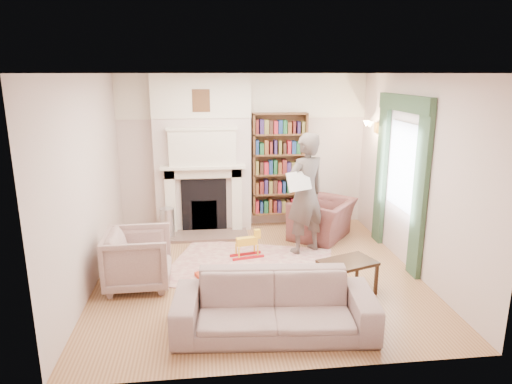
{
  "coord_description": "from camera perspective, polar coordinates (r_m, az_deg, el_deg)",
  "views": [
    {
      "loc": [
        -0.72,
        -6.03,
        2.8
      ],
      "look_at": [
        0.0,
        0.25,
        1.15
      ],
      "focal_mm": 32.0,
      "sensor_mm": 36.0,
      "label": 1
    }
  ],
  "objects": [
    {
      "name": "floor",
      "position": [
        6.69,
        0.25,
        -10.12
      ],
      "size": [
        4.5,
        4.5,
        0.0
      ],
      "primitive_type": "plane",
      "color": "brown",
      "rests_on": "ground"
    },
    {
      "name": "ceiling",
      "position": [
        6.07,
        0.28,
        14.62
      ],
      "size": [
        4.5,
        4.5,
        0.0
      ],
      "primitive_type": "plane",
      "rotation": [
        3.14,
        0.0,
        0.0
      ],
      "color": "white",
      "rests_on": "wall_back"
    },
    {
      "name": "wall_back",
      "position": [
        8.43,
        -1.56,
        5.07
      ],
      "size": [
        4.5,
        0.0,
        4.5
      ],
      "primitive_type": "plane",
      "rotation": [
        1.57,
        0.0,
        0.0
      ],
      "color": "beige",
      "rests_on": "floor"
    },
    {
      "name": "wall_front",
      "position": [
        4.1,
        4.02,
        -5.41
      ],
      "size": [
        4.5,
        0.0,
        4.5
      ],
      "primitive_type": "plane",
      "rotation": [
        -1.57,
        0.0,
        0.0
      ],
      "color": "beige",
      "rests_on": "floor"
    },
    {
      "name": "wall_left",
      "position": [
        6.38,
        -20.25,
        1.02
      ],
      "size": [
        0.0,
        4.5,
        4.5
      ],
      "primitive_type": "plane",
      "rotation": [
        1.57,
        0.0,
        1.57
      ],
      "color": "beige",
      "rests_on": "floor"
    },
    {
      "name": "wall_right",
      "position": [
        6.87,
        19.25,
        2.04
      ],
      "size": [
        0.0,
        4.5,
        4.5
      ],
      "primitive_type": "plane",
      "rotation": [
        1.57,
        0.0,
        -1.57
      ],
      "color": "beige",
      "rests_on": "floor"
    },
    {
      "name": "fireplace",
      "position": [
        8.2,
        -6.68,
        4.61
      ],
      "size": [
        1.7,
        0.58,
        2.8
      ],
      "color": "beige",
      "rests_on": "floor"
    },
    {
      "name": "bookcase",
      "position": [
        8.42,
        2.94,
        3.49
      ],
      "size": [
        1.0,
        0.24,
        1.85
      ],
      "primitive_type": "cube",
      "color": "brown",
      "rests_on": "floor"
    },
    {
      "name": "window",
      "position": [
        7.21,
        17.83,
        3.12
      ],
      "size": [
        0.02,
        0.9,
        1.3
      ],
      "primitive_type": "cube",
      "color": "silver",
      "rests_on": "wall_right"
    },
    {
      "name": "curtain_left",
      "position": [
        6.63,
        19.82,
        -0.23
      ],
      "size": [
        0.07,
        0.32,
        2.4
      ],
      "primitive_type": "cube",
      "color": "#2E472F",
      "rests_on": "floor"
    },
    {
      "name": "curtain_right",
      "position": [
        7.87,
        15.4,
        2.37
      ],
      "size": [
        0.07,
        0.32,
        2.4
      ],
      "primitive_type": "cube",
      "color": "#2E472F",
      "rests_on": "floor"
    },
    {
      "name": "pelmet",
      "position": [
        7.07,
        18.08,
        10.52
      ],
      "size": [
        0.09,
        1.7,
        0.24
      ],
      "primitive_type": "cube",
      "color": "#2E472F",
      "rests_on": "wall_right"
    },
    {
      "name": "wall_sconce",
      "position": [
        8.07,
        13.55,
        7.82
      ],
      "size": [
        0.2,
        0.24,
        0.24
      ],
      "primitive_type": null,
      "color": "gold",
      "rests_on": "wall_right"
    },
    {
      "name": "rug",
      "position": [
        6.91,
        -0.73,
        -9.24
      ],
      "size": [
        2.77,
        2.42,
        0.01
      ],
      "primitive_type": "cube",
      "rotation": [
        0.0,
        0.0,
        -0.31
      ],
      "color": "beige",
      "rests_on": "floor"
    },
    {
      "name": "armchair_reading",
      "position": [
        8.03,
        8.27,
        -3.37
      ],
      "size": [
        1.37,
        1.39,
        0.68
      ],
      "primitive_type": "imported",
      "rotation": [
        0.0,
        0.0,
        4.04
      ],
      "color": "#482627",
      "rests_on": "floor"
    },
    {
      "name": "armchair_left",
      "position": [
        6.38,
        -14.48,
        -8.09
      ],
      "size": [
        0.87,
        0.85,
        0.78
      ],
      "primitive_type": "imported",
      "rotation": [
        0.0,
        0.0,
        1.59
      ],
      "color": "#BDA99C",
      "rests_on": "floor"
    },
    {
      "name": "sofa",
      "position": [
        5.19,
        2.3,
        -13.94
      ],
      "size": [
        2.28,
        1.05,
        0.65
      ],
      "primitive_type": "imported",
      "rotation": [
        0.0,
        0.0,
        -0.09
      ],
      "color": "gray",
      "rests_on": "floor"
    },
    {
      "name": "man_reading",
      "position": [
        7.19,
        6.19,
        -0.24
      ],
      "size": [
        0.84,
        0.73,
        1.93
      ],
      "primitive_type": "imported",
      "rotation": [
        0.0,
        0.0,
        3.61
      ],
      "color": "#4F453F",
      "rests_on": "floor"
    },
    {
      "name": "newspaper",
      "position": [
        6.91,
        5.39,
        1.36
      ],
      "size": [
        0.43,
        0.3,
        0.29
      ],
      "primitive_type": "cube",
      "rotation": [
        -0.35,
        0.0,
        0.47
      ],
      "color": "silver",
      "rests_on": "man_reading"
    },
    {
      "name": "coffee_table",
      "position": [
        6.16,
        11.3,
        -10.41
      ],
      "size": [
        0.81,
        0.66,
        0.45
      ],
      "primitive_type": null,
      "rotation": [
        0.0,
        0.0,
        0.34
      ],
      "color": "#321F11",
      "rests_on": "floor"
    },
    {
      "name": "paraffin_heater",
      "position": [
        8.06,
        -11.0,
        -3.9
      ],
      "size": [
        0.26,
        0.26,
        0.55
      ],
      "primitive_type": "cylinder",
      "rotation": [
        0.0,
        0.0,
        0.09
      ],
      "color": "#B4B6BD",
      "rests_on": "floor"
    },
    {
      "name": "rocking_horse",
      "position": [
        7.13,
        -1.16,
        -6.55
      ],
      "size": [
        0.54,
        0.3,
        0.45
      ],
      "primitive_type": null,
      "rotation": [
        0.0,
        0.0,
        0.21
      ],
      "color": "yellow",
      "rests_on": "rug"
    },
    {
      "name": "board_game",
      "position": [
        6.73,
        -4.11,
        -9.75
      ],
      "size": [
        0.33,
        0.33,
        0.03
      ],
      "primitive_type": "cube",
      "rotation": [
        0.0,
        0.0,
        -0.01
      ],
      "color": "gold",
      "rests_on": "rug"
    },
    {
      "name": "game_box_lid",
      "position": [
        6.61,
        -6.09,
        -10.19
      ],
      "size": [
        0.37,
        0.31,
        0.05
      ],
      "primitive_type": "cube",
      "rotation": [
        0.0,
        0.0,
        0.39
      ],
      "color": "red",
      "rests_on": "rug"
    },
    {
      "name": "comic_annuals",
      "position": [
        6.33,
        3.54,
        -11.47
      ],
      "size": [
        0.66,
        0.7,
        0.02
      ],
      "color": "red",
      "rests_on": "rug"
    }
  ]
}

